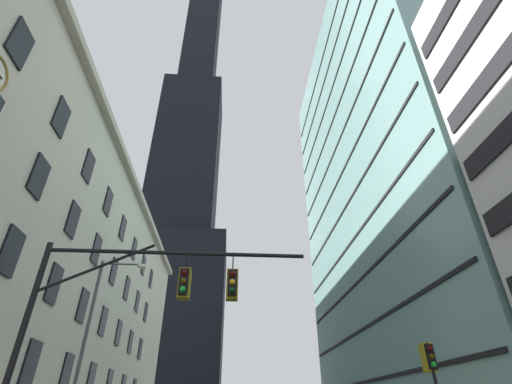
{
  "coord_description": "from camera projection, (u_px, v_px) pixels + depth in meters",
  "views": [
    {
      "loc": [
        -0.62,
        -8.7,
        1.69
      ],
      "look_at": [
        1.64,
        23.41,
        21.39
      ],
      "focal_mm": 25.53,
      "sensor_mm": 36.0,
      "label": 1
    }
  ],
  "objects": [
    {
      "name": "glass_office_midrise",
      "position": [
        407.0,
        174.0,
        40.82
      ],
      "size": [
        15.5,
        34.88,
        49.41
      ],
      "color": "gray",
      "rests_on": "ground"
    },
    {
      "name": "station_building",
      "position": [
        9.0,
        281.0,
        30.22
      ],
      "size": [
        16.78,
        56.62,
        22.36
      ],
      "color": "beige",
      "rests_on": "ground"
    },
    {
      "name": "dark_skyscraper",
      "position": [
        183.0,
        195.0,
        118.06
      ],
      "size": [
        29.55,
        29.55,
        213.67
      ],
      "color": "black",
      "rests_on": "ground"
    },
    {
      "name": "traffic_light_near_right",
      "position": [
        431.0,
        364.0,
        14.01
      ],
      "size": [
        0.4,
        0.63,
        3.95
      ],
      "color": "black",
      "rests_on": "sidewalk_right"
    },
    {
      "name": "traffic_signal_mast",
      "position": [
        146.0,
        300.0,
        12.03
      ],
      "size": [
        9.15,
        0.63,
        6.75
      ],
      "color": "black",
      "rests_on": "sidewalk_left"
    },
    {
      "name": "street_lamppost",
      "position": [
        94.0,
        330.0,
        18.64
      ],
      "size": [
        2.56,
        0.32,
        8.93
      ],
      "color": "#47474C",
      "rests_on": "sidewalk_left"
    }
  ]
}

